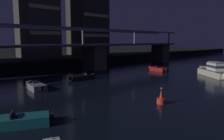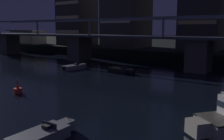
{
  "view_description": "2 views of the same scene",
  "coord_description": "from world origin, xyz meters",
  "px_view_note": "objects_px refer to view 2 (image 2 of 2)",
  "views": [
    {
      "loc": [
        -18.97,
        -0.05,
        6.67
      ],
      "look_at": [
        4.56,
        24.04,
        2.19
      ],
      "focal_mm": 35.06,
      "sensor_mm": 36.0,
      "label": 1
    },
    {
      "loc": [
        25.28,
        -4.22,
        7.37
      ],
      "look_at": [
        6.26,
        23.52,
        1.73
      ],
      "focal_mm": 39.87,
      "sensor_mm": 36.0,
      "label": 2
    }
  ],
  "objects_px": {
    "river_bridge": "(130,44)",
    "tower_west_low": "(77,10)",
    "speedboat_near_right": "(74,67)",
    "channel_buoy": "(18,89)",
    "speedboat_mid_right": "(121,71)",
    "speedboat_far_left": "(42,136)",
    "waterfront_pavilion": "(28,37)"
  },
  "relations": [
    {
      "from": "speedboat_near_right",
      "to": "speedboat_far_left",
      "type": "distance_m",
      "value": 29.51
    },
    {
      "from": "waterfront_pavilion",
      "to": "speedboat_far_left",
      "type": "distance_m",
      "value": 75.99
    },
    {
      "from": "speedboat_near_right",
      "to": "channel_buoy",
      "type": "bearing_deg",
      "value": -68.48
    },
    {
      "from": "tower_west_low",
      "to": "channel_buoy",
      "type": "xyz_separation_m",
      "value": [
        29.3,
        -42.44,
        -12.43
      ]
    },
    {
      "from": "tower_west_low",
      "to": "channel_buoy",
      "type": "height_order",
      "value": "tower_west_low"
    },
    {
      "from": "speedboat_mid_right",
      "to": "speedboat_far_left",
      "type": "distance_m",
      "value": 26.3
    },
    {
      "from": "tower_west_low",
      "to": "speedboat_far_left",
      "type": "bearing_deg",
      "value": -49.83
    },
    {
      "from": "river_bridge",
      "to": "channel_buoy",
      "type": "relative_size",
      "value": 49.82
    },
    {
      "from": "river_bridge",
      "to": "tower_west_low",
      "type": "distance_m",
      "value": 33.89
    },
    {
      "from": "speedboat_far_left",
      "to": "speedboat_near_right",
      "type": "bearing_deg",
      "value": 129.01
    },
    {
      "from": "speedboat_near_right",
      "to": "speedboat_mid_right",
      "type": "distance_m",
      "value": 9.2
    },
    {
      "from": "tower_west_low",
      "to": "speedboat_near_right",
      "type": "bearing_deg",
      "value": -48.86
    },
    {
      "from": "river_bridge",
      "to": "speedboat_far_left",
      "type": "distance_m",
      "value": 35.85
    },
    {
      "from": "tower_west_low",
      "to": "channel_buoy",
      "type": "relative_size",
      "value": 12.34
    },
    {
      "from": "channel_buoy",
      "to": "waterfront_pavilion",
      "type": "bearing_deg",
      "value": 141.76
    },
    {
      "from": "waterfront_pavilion",
      "to": "speedboat_far_left",
      "type": "relative_size",
      "value": 2.39
    },
    {
      "from": "speedboat_near_right",
      "to": "river_bridge",
      "type": "bearing_deg",
      "value": 60.91
    },
    {
      "from": "waterfront_pavilion",
      "to": "speedboat_far_left",
      "type": "bearing_deg",
      "value": -36.53
    },
    {
      "from": "speedboat_mid_right",
      "to": "speedboat_far_left",
      "type": "bearing_deg",
      "value": -68.8
    },
    {
      "from": "waterfront_pavilion",
      "to": "speedboat_near_right",
      "type": "xyz_separation_m",
      "value": [
        42.4,
        -22.24,
        -4.02
      ]
    },
    {
      "from": "tower_west_low",
      "to": "river_bridge",
      "type": "bearing_deg",
      "value": -29.02
    },
    {
      "from": "speedboat_mid_right",
      "to": "waterfront_pavilion",
      "type": "bearing_deg",
      "value": 158.14
    },
    {
      "from": "channel_buoy",
      "to": "speedboat_mid_right",
      "type": "bearing_deg",
      "value": 81.5
    },
    {
      "from": "speedboat_mid_right",
      "to": "speedboat_far_left",
      "type": "xyz_separation_m",
      "value": [
        9.51,
        -24.52,
        0.0
      ]
    },
    {
      "from": "river_bridge",
      "to": "tower_west_low",
      "type": "relative_size",
      "value": 4.04
    },
    {
      "from": "waterfront_pavilion",
      "to": "channel_buoy",
      "type": "xyz_separation_m",
      "value": [
        48.8,
        -38.47,
        -3.96
      ]
    },
    {
      "from": "river_bridge",
      "to": "speedboat_far_left",
      "type": "bearing_deg",
      "value": -68.9
    },
    {
      "from": "waterfront_pavilion",
      "to": "speedboat_mid_right",
      "type": "height_order",
      "value": "waterfront_pavilion"
    },
    {
      "from": "speedboat_far_left",
      "to": "waterfront_pavilion",
      "type": "bearing_deg",
      "value": 143.47
    },
    {
      "from": "waterfront_pavilion",
      "to": "speedboat_mid_right",
      "type": "xyz_separation_m",
      "value": [
        51.47,
        -20.64,
        -4.02
      ]
    },
    {
      "from": "channel_buoy",
      "to": "speedboat_far_left",
      "type": "bearing_deg",
      "value": -28.82
    },
    {
      "from": "waterfront_pavilion",
      "to": "channel_buoy",
      "type": "relative_size",
      "value": 7.05
    }
  ]
}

